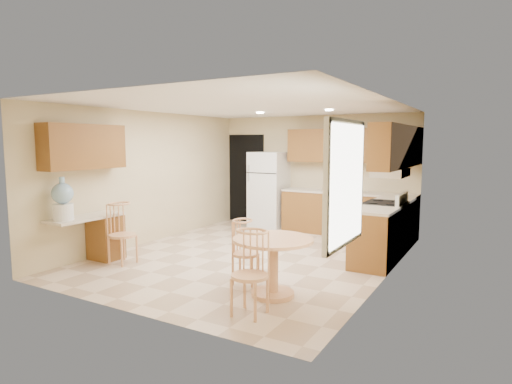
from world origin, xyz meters
The scene contains 30 objects.
floor centered at (0.00, 0.00, 0.00)m, with size 5.50×5.50×0.00m, color beige.
ceiling centered at (0.00, 0.00, 2.50)m, with size 4.50×5.50×0.02m, color white.
wall_back centered at (0.00, 2.75, 1.25)m, with size 4.50×0.02×2.50m, color beige.
wall_front centered at (0.00, -2.75, 1.25)m, with size 4.50×0.02×2.50m, color beige.
wall_left centered at (-2.25, 0.00, 1.25)m, with size 0.02×5.50×2.50m, color beige.
wall_right centered at (2.25, 0.00, 1.25)m, with size 0.02×5.50×2.50m, color beige.
doorway centered at (-1.75, 2.73, 1.05)m, with size 0.90×0.02×2.10m, color black.
base_cab_back centered at (0.88, 2.45, 0.43)m, with size 2.75×0.60×0.87m, color brown.
counter_back centered at (0.88, 2.45, 0.89)m, with size 2.75×0.63×0.04m, color beige.
base_cab_right_a centered at (1.95, 1.85, 0.43)m, with size 0.60×0.59×0.87m, color brown.
counter_right_a centered at (1.95, 1.85, 0.89)m, with size 0.63×0.59×0.04m, color beige.
base_cab_right_b centered at (1.95, 0.40, 0.43)m, with size 0.60×0.80×0.87m, color brown.
counter_right_b centered at (1.95, 0.40, 0.89)m, with size 0.63×0.80×0.04m, color beige.
upper_cab_back centered at (0.88, 2.58, 1.85)m, with size 2.75×0.33×0.70m, color brown.
upper_cab_right centered at (2.08, 1.21, 1.85)m, with size 0.33×2.42×0.70m, color brown.
upper_cab_left centered at (-2.08, -1.60, 1.85)m, with size 0.33×1.40×0.70m, color brown.
sink centered at (0.85, 2.45, 0.91)m, with size 0.78×0.44×0.01m, color silver.
range_hood centered at (2.00, 1.18, 1.42)m, with size 0.50×0.76×0.14m, color silver.
desk_pedestal centered at (-2.00, -1.32, 0.36)m, with size 0.48×0.42×0.72m, color brown.
desk_top centered at (-2.00, -1.70, 0.75)m, with size 0.50×1.20×0.04m, color beige.
window centered at (2.23, -1.85, 1.50)m, with size 0.06×1.12×1.30m.
can_light_a centered at (-0.50, 1.20, 2.48)m, with size 0.14×0.14×0.02m, color white.
can_light_b centered at (0.90, 1.20, 2.48)m, with size 0.14×0.14×0.02m, color white.
refrigerator centered at (-0.95, 2.40, 0.85)m, with size 0.75×0.73×1.70m.
stove centered at (1.92, 1.18, 0.47)m, with size 0.65×0.76×1.09m.
dining_table centered at (1.20, -1.47, 0.48)m, with size 1.00×1.00×0.74m.
chair_table_a centered at (0.65, -1.31, 0.53)m, with size 0.38×0.50×0.87m.
chair_table_b centered at (1.25, -2.21, 0.57)m, with size 0.42×0.42×0.94m.
chair_desk centered at (-1.55, -1.47, 0.58)m, with size 0.42×0.55×0.96m.
water_crock centered at (-2.00, -2.08, 1.06)m, with size 0.31×0.31×0.64m.
Camera 1 is at (3.60, -6.07, 1.92)m, focal length 30.00 mm.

